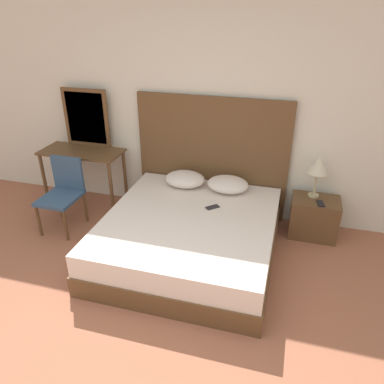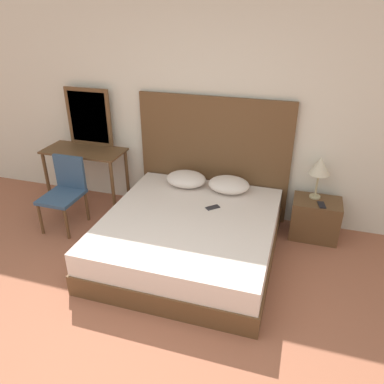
{
  "view_description": "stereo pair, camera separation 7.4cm",
  "coord_description": "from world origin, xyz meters",
  "px_view_note": "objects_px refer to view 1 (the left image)",
  "views": [
    {
      "loc": [
        1.04,
        -1.5,
        2.47
      ],
      "look_at": [
        0.1,
        1.79,
        0.71
      ],
      "focal_mm": 35.0,
      "sensor_mm": 36.0,
      "label": 1
    },
    {
      "loc": [
        1.11,
        -1.48,
        2.47
      ],
      "look_at": [
        0.1,
        1.79,
        0.71
      ],
      "focal_mm": 35.0,
      "sensor_mm": 36.0,
      "label": 2
    }
  ],
  "objects_px": {
    "bed": "(190,236)",
    "phone_on_bed": "(212,207)",
    "phone_on_nightstand": "(320,203)",
    "chair": "(63,190)",
    "nightstand": "(314,217)",
    "vanity_desk": "(83,161)",
    "table_lamp": "(318,166)"
  },
  "relations": [
    {
      "from": "phone_on_nightstand",
      "to": "nightstand",
      "type": "bearing_deg",
      "value": 111.72
    },
    {
      "from": "bed",
      "to": "chair",
      "type": "xyz_separation_m",
      "value": [
        -1.6,
        0.17,
        0.24
      ]
    },
    {
      "from": "phone_on_bed",
      "to": "table_lamp",
      "type": "bearing_deg",
      "value": 28.42
    },
    {
      "from": "bed",
      "to": "vanity_desk",
      "type": "bearing_deg",
      "value": 156.65
    },
    {
      "from": "nightstand",
      "to": "table_lamp",
      "type": "distance_m",
      "value": 0.62
    },
    {
      "from": "nightstand",
      "to": "chair",
      "type": "xyz_separation_m",
      "value": [
        -2.88,
        -0.59,
        0.24
      ]
    },
    {
      "from": "vanity_desk",
      "to": "chair",
      "type": "bearing_deg",
      "value": -86.43
    },
    {
      "from": "bed",
      "to": "chair",
      "type": "relative_size",
      "value": 2.27
    },
    {
      "from": "nightstand",
      "to": "chair",
      "type": "height_order",
      "value": "chair"
    },
    {
      "from": "phone_on_bed",
      "to": "table_lamp",
      "type": "relative_size",
      "value": 0.32
    },
    {
      "from": "chair",
      "to": "vanity_desk",
      "type": "bearing_deg",
      "value": 93.57
    },
    {
      "from": "table_lamp",
      "to": "chair",
      "type": "height_order",
      "value": "table_lamp"
    },
    {
      "from": "phone_on_nightstand",
      "to": "chair",
      "type": "xyz_separation_m",
      "value": [
        -2.92,
        -0.49,
        0.0
      ]
    },
    {
      "from": "nightstand",
      "to": "phone_on_nightstand",
      "type": "height_order",
      "value": "phone_on_nightstand"
    },
    {
      "from": "bed",
      "to": "table_lamp",
      "type": "height_order",
      "value": "table_lamp"
    },
    {
      "from": "nightstand",
      "to": "table_lamp",
      "type": "bearing_deg",
      "value": 116.14
    },
    {
      "from": "nightstand",
      "to": "phone_on_nightstand",
      "type": "bearing_deg",
      "value": -68.28
    },
    {
      "from": "nightstand",
      "to": "vanity_desk",
      "type": "distance_m",
      "value": 2.94
    },
    {
      "from": "phone_on_bed",
      "to": "vanity_desk",
      "type": "height_order",
      "value": "vanity_desk"
    },
    {
      "from": "nightstand",
      "to": "chair",
      "type": "distance_m",
      "value": 2.95
    },
    {
      "from": "bed",
      "to": "chair",
      "type": "distance_m",
      "value": 1.63
    },
    {
      "from": "phone_on_bed",
      "to": "nightstand",
      "type": "height_order",
      "value": "phone_on_bed"
    },
    {
      "from": "phone_on_bed",
      "to": "chair",
      "type": "height_order",
      "value": "chair"
    },
    {
      "from": "vanity_desk",
      "to": "chair",
      "type": "relative_size",
      "value": 1.23
    },
    {
      "from": "table_lamp",
      "to": "phone_on_nightstand",
      "type": "xyz_separation_m",
      "value": [
        0.08,
        -0.17,
        -0.37
      ]
    },
    {
      "from": "table_lamp",
      "to": "vanity_desk",
      "type": "distance_m",
      "value": 2.88
    },
    {
      "from": "bed",
      "to": "phone_on_bed",
      "type": "height_order",
      "value": "phone_on_bed"
    },
    {
      "from": "phone_on_nightstand",
      "to": "chair",
      "type": "bearing_deg",
      "value": -170.41
    },
    {
      "from": "phone_on_nightstand",
      "to": "vanity_desk",
      "type": "distance_m",
      "value": 2.95
    },
    {
      "from": "table_lamp",
      "to": "phone_on_nightstand",
      "type": "relative_size",
      "value": 3.04
    },
    {
      "from": "phone_on_nightstand",
      "to": "phone_on_bed",
      "type": "bearing_deg",
      "value": -160.58
    },
    {
      "from": "nightstand",
      "to": "vanity_desk",
      "type": "relative_size",
      "value": 0.51
    }
  ]
}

